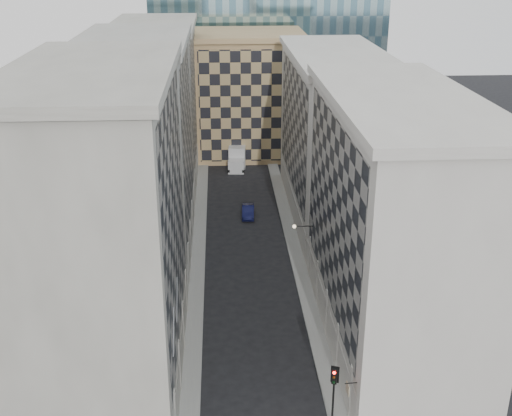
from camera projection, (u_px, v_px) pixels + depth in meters
name	position (u px, v px, depth m)	size (l,w,h in m)	color
sidewalk_west	(198.00, 258.00, 68.02)	(1.50, 100.00, 0.15)	gray
sidewalk_east	(296.00, 256.00, 68.59)	(1.50, 100.00, 0.15)	gray
bldg_left_a	(107.00, 233.00, 45.71)	(10.80, 22.80, 23.70)	gray
bldg_left_b	(140.00, 149.00, 66.21)	(10.80, 22.80, 22.70)	gray
bldg_left_c	(158.00, 105.00, 86.71)	(10.80, 22.80, 21.70)	gray
bldg_right_a	(391.00, 223.00, 51.14)	(10.80, 26.80, 20.70)	beige
bldg_right_b	(334.00, 136.00, 76.26)	(10.80, 28.80, 19.70)	beige
tan_block	(249.00, 94.00, 99.84)	(16.80, 14.80, 18.80)	tan
flagpoles_left	(175.00, 315.00, 42.81)	(0.10, 6.33, 2.33)	gray
bracket_lamp	(296.00, 226.00, 60.67)	(1.98, 0.36, 0.36)	black
traffic_light	(334.00, 384.00, 43.29)	(0.56, 0.56, 4.57)	black
box_truck	(237.00, 158.00, 95.55)	(2.94, 6.12, 3.25)	silver
dark_car	(248.00, 211.00, 78.43)	(1.45, 4.17, 1.37)	#0E1135
shop_sign	(348.00, 388.00, 42.24)	(0.85, 0.75, 0.83)	black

